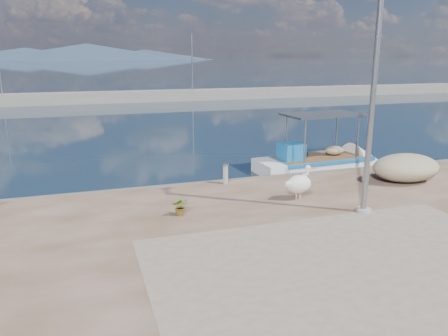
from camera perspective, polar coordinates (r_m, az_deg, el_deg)
ground at (r=11.84m, az=5.82°, el=-10.50°), size 1400.00×1400.00×0.00m
quay_patch at (r=9.78m, az=18.81°, el=-13.61°), size 9.00×7.00×0.01m
breakwater at (r=50.18m, az=-13.14°, el=9.05°), size 120.00×2.20×7.50m
mountains at (r=659.86m, az=-17.91°, el=14.14°), size 370.00×280.00×22.00m
boat_right at (r=20.13m, az=12.28°, el=0.45°), size 6.25×2.40×2.95m
pelican at (r=14.14m, az=9.80°, el=-2.02°), size 1.13×0.53×1.11m
lamp_post at (r=12.96m, az=18.78°, el=8.46°), size 0.44×0.96×7.00m
bollard_near at (r=15.69m, az=0.19°, el=-0.62°), size 0.24×0.24×0.74m
potted_plant at (r=12.71m, az=-5.66°, el=-5.01°), size 0.57×0.53×0.53m
net_pile_c at (r=17.36m, az=22.65°, el=0.05°), size 2.56×1.83×1.00m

